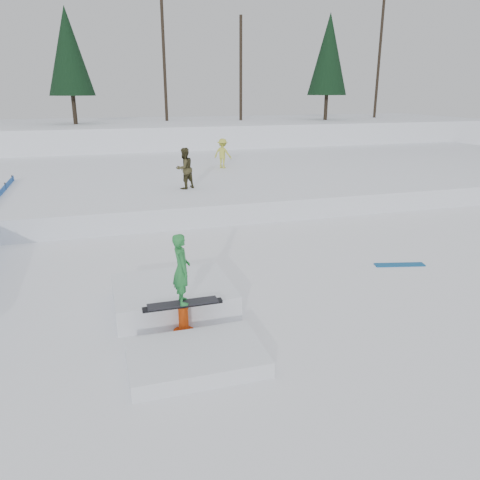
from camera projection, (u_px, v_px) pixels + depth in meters
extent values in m
plane|color=white|center=(245.00, 317.00, 10.20)|extent=(120.00, 120.00, 0.00)
cube|color=white|center=(131.00, 137.00, 37.17)|extent=(60.00, 14.00, 2.40)
cube|color=white|center=(153.00, 177.00, 24.66)|extent=(50.00, 18.00, 0.80)
cylinder|color=black|center=(7.00, 196.00, 19.43)|extent=(0.05, 0.05, 1.10)
cylinder|color=black|center=(13.00, 187.00, 21.16)|extent=(0.05, 0.05, 1.10)
cylinder|color=black|center=(74.00, 110.00, 34.02)|extent=(0.30, 0.30, 2.00)
cone|color=black|center=(68.00, 51.00, 32.81)|extent=(3.20, 3.20, 5.95)
cylinder|color=black|center=(164.00, 59.00, 36.66)|extent=(0.24, 0.24, 9.50)
cylinder|color=black|center=(241.00, 69.00, 37.65)|extent=(0.24, 0.24, 8.00)
cylinder|color=black|center=(326.00, 108.00, 39.15)|extent=(0.30, 0.30, 2.00)
cone|color=black|center=(329.00, 54.00, 37.89)|extent=(3.20, 3.20, 6.30)
cylinder|color=black|center=(379.00, 56.00, 41.36)|extent=(0.24, 0.24, 10.50)
imported|color=#37321A|center=(184.00, 168.00, 19.35)|extent=(1.04, 0.97, 1.70)
imported|color=gold|center=(223.00, 153.00, 24.65)|extent=(1.12, 1.09, 1.54)
cube|color=navy|center=(400.00, 265.00, 13.21)|extent=(1.43, 0.60, 0.03)
cube|color=white|center=(173.00, 296.00, 10.60)|extent=(2.60, 2.20, 0.54)
cube|color=white|center=(196.00, 358.00, 8.35)|extent=(2.40, 1.60, 0.30)
cylinder|color=#C1410F|center=(184.00, 332.00, 9.48)|extent=(0.44, 0.44, 0.06)
cylinder|color=#C1410F|center=(184.00, 320.00, 9.40)|extent=(0.20, 0.20, 0.60)
cube|color=black|center=(183.00, 305.00, 9.30)|extent=(1.60, 0.16, 0.06)
cube|color=black|center=(183.00, 303.00, 9.29)|extent=(1.40, 0.28, 0.03)
imported|color=#217D35|center=(181.00, 269.00, 9.07)|extent=(0.34, 0.52, 1.42)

